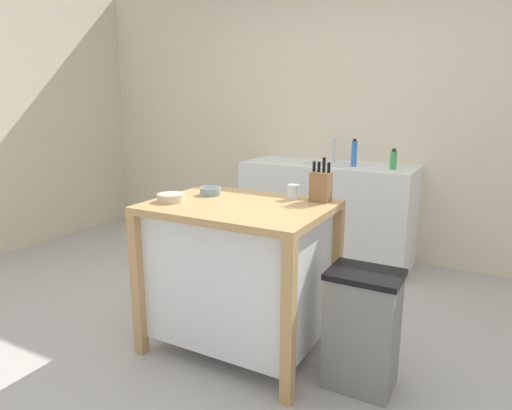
{
  "coord_description": "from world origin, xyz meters",
  "views": [
    {
      "loc": [
        1.3,
        -2.09,
        1.46
      ],
      "look_at": [
        0.05,
        0.21,
        0.84
      ],
      "focal_mm": 31.31,
      "sensor_mm": 36.0,
      "label": 1
    }
  ],
  "objects_px": {
    "drinking_cup": "(293,192)",
    "bottle_spray_cleaner": "(354,153)",
    "bowl_ceramic_small": "(210,191)",
    "bottle_dish_soap": "(393,160)",
    "sink_faucet": "(334,150)",
    "bowl_ceramic_wide": "(171,197)",
    "knife_block": "(321,186)",
    "trash_bin": "(362,329)",
    "kitchen_island": "(240,269)"
  },
  "relations": [
    {
      "from": "knife_block",
      "to": "bowl_ceramic_small",
      "type": "relative_size",
      "value": 2.0
    },
    {
      "from": "bowl_ceramic_small",
      "to": "trash_bin",
      "type": "relative_size",
      "value": 0.2
    },
    {
      "from": "bowl_ceramic_small",
      "to": "bottle_spray_cleaner",
      "type": "xyz_separation_m",
      "value": [
        0.44,
        1.52,
        0.1
      ]
    },
    {
      "from": "knife_block",
      "to": "drinking_cup",
      "type": "xyz_separation_m",
      "value": [
        -0.16,
        -0.03,
        -0.05
      ]
    },
    {
      "from": "drinking_cup",
      "to": "trash_bin",
      "type": "xyz_separation_m",
      "value": [
        0.52,
        -0.28,
        -0.61
      ]
    },
    {
      "from": "kitchen_island",
      "to": "bowl_ceramic_small",
      "type": "relative_size",
      "value": 7.9
    },
    {
      "from": "bowl_ceramic_small",
      "to": "bottle_dish_soap",
      "type": "xyz_separation_m",
      "value": [
        0.77,
        1.52,
        0.06
      ]
    },
    {
      "from": "bottle_dish_soap",
      "to": "bowl_ceramic_small",
      "type": "bearing_deg",
      "value": -117.06
    },
    {
      "from": "sink_faucet",
      "to": "bottle_dish_soap",
      "type": "bearing_deg",
      "value": -18.68
    },
    {
      "from": "drinking_cup",
      "to": "sink_faucet",
      "type": "relative_size",
      "value": 0.4
    },
    {
      "from": "trash_bin",
      "to": "bottle_spray_cleaner",
      "type": "height_order",
      "value": "bottle_spray_cleaner"
    },
    {
      "from": "sink_faucet",
      "to": "bowl_ceramic_wide",
      "type": "bearing_deg",
      "value": -98.57
    },
    {
      "from": "drinking_cup",
      "to": "trash_bin",
      "type": "distance_m",
      "value": 0.85
    },
    {
      "from": "knife_block",
      "to": "bottle_dish_soap",
      "type": "bearing_deg",
      "value": 84.96
    },
    {
      "from": "kitchen_island",
      "to": "sink_faucet",
      "type": "relative_size",
      "value": 4.56
    },
    {
      "from": "sink_faucet",
      "to": "bottle_dish_soap",
      "type": "distance_m",
      "value": 0.61
    },
    {
      "from": "bowl_ceramic_small",
      "to": "bottle_dish_soap",
      "type": "height_order",
      "value": "bottle_dish_soap"
    },
    {
      "from": "knife_block",
      "to": "sink_faucet",
      "type": "xyz_separation_m",
      "value": [
        -0.45,
        1.55,
        0.03
      ]
    },
    {
      "from": "kitchen_island",
      "to": "knife_block",
      "type": "relative_size",
      "value": 3.95
    },
    {
      "from": "knife_block",
      "to": "drinking_cup",
      "type": "relative_size",
      "value": 2.92
    },
    {
      "from": "bottle_spray_cleaner",
      "to": "sink_faucet",
      "type": "bearing_deg",
      "value": 141.89
    },
    {
      "from": "knife_block",
      "to": "bowl_ceramic_small",
      "type": "height_order",
      "value": "knife_block"
    },
    {
      "from": "drinking_cup",
      "to": "bottle_spray_cleaner",
      "type": "height_order",
      "value": "bottle_spray_cleaner"
    },
    {
      "from": "knife_block",
      "to": "trash_bin",
      "type": "bearing_deg",
      "value": -40.02
    },
    {
      "from": "trash_bin",
      "to": "sink_faucet",
      "type": "xyz_separation_m",
      "value": [
        -0.81,
        1.86,
        0.69
      ]
    },
    {
      "from": "bottle_spray_cleaner",
      "to": "kitchen_island",
      "type": "bearing_deg",
      "value": -95.89
    },
    {
      "from": "sink_faucet",
      "to": "bottle_spray_cleaner",
      "type": "distance_m",
      "value": 0.31
    },
    {
      "from": "drinking_cup",
      "to": "sink_faucet",
      "type": "distance_m",
      "value": 1.61
    },
    {
      "from": "trash_bin",
      "to": "bottle_spray_cleaner",
      "type": "xyz_separation_m",
      "value": [
        -0.57,
        1.67,
        0.69
      ]
    },
    {
      "from": "bowl_ceramic_wide",
      "to": "kitchen_island",
      "type": "bearing_deg",
      "value": 21.18
    },
    {
      "from": "kitchen_island",
      "to": "bottle_spray_cleaner",
      "type": "height_order",
      "value": "bottle_spray_cleaner"
    },
    {
      "from": "kitchen_island",
      "to": "bowl_ceramic_small",
      "type": "distance_m",
      "value": 0.51
    },
    {
      "from": "kitchen_island",
      "to": "drinking_cup",
      "type": "bearing_deg",
      "value": 48.17
    },
    {
      "from": "bowl_ceramic_small",
      "to": "sink_faucet",
      "type": "xyz_separation_m",
      "value": [
        0.2,
        1.71,
        0.1
      ]
    },
    {
      "from": "kitchen_island",
      "to": "sink_faucet",
      "type": "distance_m",
      "value": 1.9
    },
    {
      "from": "bowl_ceramic_wide",
      "to": "bottle_spray_cleaner",
      "type": "xyz_separation_m",
      "value": [
        0.54,
        1.78,
        0.1
      ]
    },
    {
      "from": "bowl_ceramic_small",
      "to": "bottle_spray_cleaner",
      "type": "height_order",
      "value": "bottle_spray_cleaner"
    },
    {
      "from": "bottle_spray_cleaner",
      "to": "drinking_cup",
      "type": "bearing_deg",
      "value": -87.78
    },
    {
      "from": "kitchen_island",
      "to": "bottle_dish_soap",
      "type": "distance_m",
      "value": 1.77
    },
    {
      "from": "knife_block",
      "to": "bottle_spray_cleaner",
      "type": "distance_m",
      "value": 1.38
    },
    {
      "from": "bowl_ceramic_wide",
      "to": "bottle_dish_soap",
      "type": "distance_m",
      "value": 1.98
    },
    {
      "from": "bowl_ceramic_wide",
      "to": "trash_bin",
      "type": "relative_size",
      "value": 0.25
    },
    {
      "from": "knife_block",
      "to": "bottle_dish_soap",
      "type": "distance_m",
      "value": 1.36
    },
    {
      "from": "drinking_cup",
      "to": "bottle_spray_cleaner",
      "type": "distance_m",
      "value": 1.39
    },
    {
      "from": "bowl_ceramic_wide",
      "to": "sink_faucet",
      "type": "bearing_deg",
      "value": 81.43
    },
    {
      "from": "kitchen_island",
      "to": "bowl_ceramic_wide",
      "type": "relative_size",
      "value": 6.44
    },
    {
      "from": "knife_block",
      "to": "bowl_ceramic_wide",
      "type": "distance_m",
      "value": 0.86
    },
    {
      "from": "kitchen_island",
      "to": "bottle_dish_soap",
      "type": "xyz_separation_m",
      "value": [
        0.5,
        1.63,
        0.48
      ]
    },
    {
      "from": "bottle_spray_cleaner",
      "to": "bottle_dish_soap",
      "type": "distance_m",
      "value": 0.33
    },
    {
      "from": "kitchen_island",
      "to": "drinking_cup",
      "type": "relative_size",
      "value": 11.51
    }
  ]
}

